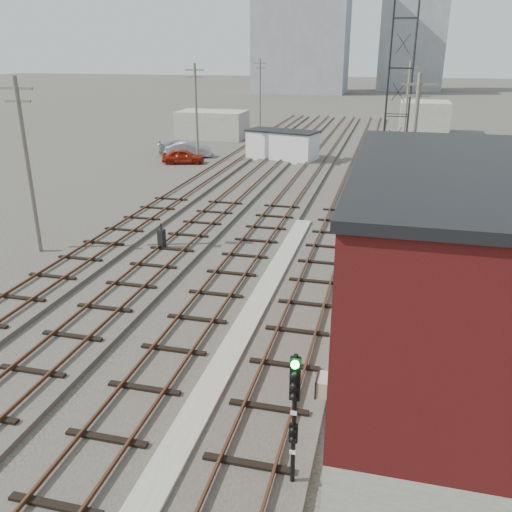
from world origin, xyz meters
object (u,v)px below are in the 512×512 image
(car_red, at_px, (183,156))
(car_silver, at_px, (189,150))
(switch_stand, at_px, (162,239))
(car_grey, at_px, (183,148))
(site_trailer, at_px, (282,145))
(signal_mast, at_px, (294,415))

(car_red, distance_m, car_silver, 3.22)
(switch_stand, xyz_separation_m, car_grey, (-9.22, 26.79, 0.03))
(car_silver, bearing_deg, switch_stand, -175.74)
(switch_stand, relative_size, site_trailer, 0.20)
(signal_mast, xyz_separation_m, switch_stand, (-9.82, 14.84, -1.50))
(signal_mast, distance_m, car_grey, 45.80)
(car_silver, bearing_deg, car_grey, 32.47)
(signal_mast, height_order, site_trailer, signal_mast)
(signal_mast, bearing_deg, car_grey, 114.57)
(car_grey, bearing_deg, car_red, 179.55)
(signal_mast, xyz_separation_m, car_red, (-17.40, 37.53, -1.51))
(car_red, bearing_deg, car_silver, -4.16)
(site_trailer, bearing_deg, car_silver, -161.12)
(car_silver, bearing_deg, signal_mast, -169.49)
(site_trailer, relative_size, car_silver, 1.62)
(site_trailer, bearing_deg, switch_stand, -78.31)
(site_trailer, height_order, car_red, site_trailer)
(car_red, bearing_deg, signal_mast, -170.99)
(car_red, bearing_deg, switch_stand, -177.38)
(switch_stand, height_order, car_silver, switch_stand)
(signal_mast, height_order, car_grey, signal_mast)
(site_trailer, distance_m, car_grey, 10.40)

